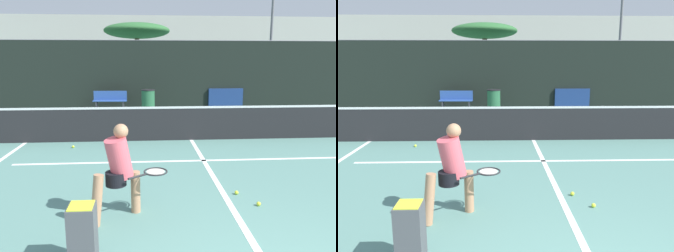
{
  "view_description": "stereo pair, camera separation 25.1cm",
  "coord_description": "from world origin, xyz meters",
  "views": [
    {
      "loc": [
        -1.3,
        -2.07,
        2.18
      ],
      "look_at": [
        -0.85,
        4.04,
        0.95
      ],
      "focal_mm": 35.0,
      "sensor_mm": 36.0,
      "label": 1
    },
    {
      "loc": [
        -1.05,
        -2.08,
        2.18
      ],
      "look_at": [
        -0.85,
        4.04,
        0.95
      ],
      "focal_mm": 35.0,
      "sensor_mm": 36.0,
      "label": 2
    }
  ],
  "objects": [
    {
      "name": "court_service_line",
      "position": [
        0.0,
        4.82,
        0.0
      ],
      "size": [
        8.25,
        0.1,
        0.01
      ],
      "primitive_type": "cube",
      "color": "white",
      "rests_on": "ground"
    },
    {
      "name": "trash_bin",
      "position": [
        -1.13,
        12.2,
        0.47
      ],
      "size": [
        0.6,
        0.6,
        0.94
      ],
      "color": "#28603D",
      "rests_on": "ground"
    },
    {
      "name": "net",
      "position": [
        0.0,
        6.76,
        0.51
      ],
      "size": [
        11.09,
        0.09,
        1.07
      ],
      "color": "slate",
      "rests_on": "ground"
    },
    {
      "name": "ball_hopper",
      "position": [
        -1.96,
        1.14,
        0.37
      ],
      "size": [
        0.28,
        0.28,
        0.71
      ],
      "color": "#4C4C51",
      "rests_on": "ground"
    },
    {
      "name": "tennis_ball_scattered_4",
      "position": [
        0.21,
        2.93,
        0.03
      ],
      "size": [
        0.07,
        0.07,
        0.07
      ],
      "primitive_type": "sphere",
      "color": "#D1E033",
      "rests_on": "ground"
    },
    {
      "name": "court_center_mark",
      "position": [
        0.0,
        3.58,
        0.0
      ],
      "size": [
        0.1,
        6.36,
        0.01
      ],
      "primitive_type": "cube",
      "color": "white",
      "rests_on": "ground"
    },
    {
      "name": "courtside_bench",
      "position": [
        -2.8,
        12.48,
        0.46
      ],
      "size": [
        1.48,
        0.44,
        0.86
      ],
      "rotation": [
        0.0,
        0.0,
        -0.04
      ],
      "color": "#2D519E",
      "rests_on": "ground"
    },
    {
      "name": "floodlight_mast",
      "position": [
        6.24,
        17.42,
        4.89
      ],
      "size": [
        1.1,
        0.24,
        7.56
      ],
      "color": "slate",
      "rests_on": "ground"
    },
    {
      "name": "tennis_ball_scattered_0",
      "position": [
        -3.11,
        6.12,
        0.03
      ],
      "size": [
        0.07,
        0.07,
        0.07
      ],
      "primitive_type": "sphere",
      "color": "#D1E033",
      "rests_on": "ground"
    },
    {
      "name": "player_practicing",
      "position": [
        -1.65,
        2.26,
        0.72
      ],
      "size": [
        1.16,
        0.64,
        1.35
      ],
      "rotation": [
        0.0,
        0.0,
        0.62
      ],
      "color": "tan",
      "rests_on": "ground"
    },
    {
      "name": "tennis_ball_scattered_5",
      "position": [
        0.42,
        2.48,
        0.03
      ],
      "size": [
        0.07,
        0.07,
        0.07
      ],
      "primitive_type": "sphere",
      "color": "#D1E033",
      "rests_on": "ground"
    },
    {
      "name": "building_far",
      "position": [
        0.0,
        31.69,
        3.21
      ],
      "size": [
        36.0,
        2.4,
        6.41
      ],
      "primitive_type": "cube",
      "color": "#B2ADA3",
      "rests_on": "ground"
    },
    {
      "name": "tree_west",
      "position": [
        -1.67,
        18.12,
        3.87
      ],
      "size": [
        3.92,
        3.92,
        4.36
      ],
      "color": "brown",
      "rests_on": "ground"
    },
    {
      "name": "fence_back",
      "position": [
        0.0,
        13.17,
        1.54
      ],
      "size": [
        24.0,
        0.06,
        3.09
      ],
      "color": "black",
      "rests_on": "ground"
    },
    {
      "name": "parked_car",
      "position": [
        2.54,
        15.16,
        0.63
      ],
      "size": [
        1.63,
        4.41,
        1.49
      ],
      "color": "navy",
      "rests_on": "ground"
    }
  ]
}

